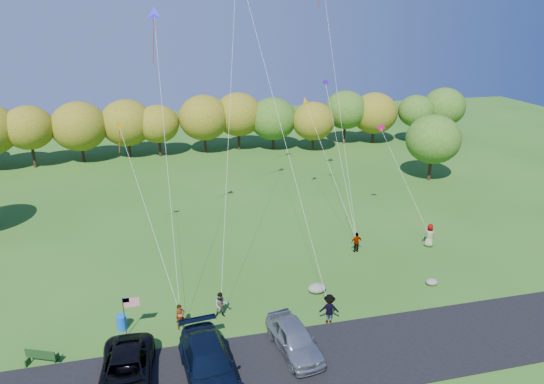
# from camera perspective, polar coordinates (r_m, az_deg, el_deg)

# --- Properties ---
(ground) EXTENTS (140.00, 140.00, 0.00)m
(ground) POSITION_cam_1_polar(r_m,az_deg,el_deg) (30.95, -0.82, -15.16)
(ground) COLOR #275919
(ground) RESTS_ON ground
(asphalt_lane) EXTENTS (44.00, 6.00, 0.06)m
(asphalt_lane) POSITION_cam_1_polar(r_m,az_deg,el_deg) (27.87, 1.09, -19.79)
(asphalt_lane) COLOR black
(asphalt_lane) RESTS_ON ground
(treeline) EXTENTS (76.71, 28.09, 8.08)m
(treeline) POSITION_cam_1_polar(r_m,az_deg,el_deg) (62.39, -6.23, 8.00)
(treeline) COLOR #3C2316
(treeline) RESTS_ON ground
(minivan_dark) EXTENTS (2.93, 5.88, 1.60)m
(minivan_dark) POSITION_cam_1_polar(r_m,az_deg,el_deg) (27.26, -16.79, -19.64)
(minivan_dark) COLOR black
(minivan_dark) RESTS_ON asphalt_lane
(minivan_navy) EXTENTS (3.08, 6.39, 1.80)m
(minivan_navy) POSITION_cam_1_polar(r_m,az_deg,el_deg) (26.78, -7.50, -19.38)
(minivan_navy) COLOR black
(minivan_navy) RESTS_ON asphalt_lane
(minivan_silver) EXTENTS (2.67, 5.13, 1.67)m
(minivan_silver) POSITION_cam_1_polar(r_m,az_deg,el_deg) (28.30, 2.65, -16.83)
(minivan_silver) COLOR #989CA2
(minivan_silver) RESTS_ON asphalt_lane
(flyer_a) EXTENTS (0.70, 0.59, 1.63)m
(flyer_a) POSITION_cam_1_polar(r_m,az_deg,el_deg) (30.57, -10.73, -14.21)
(flyer_a) COLOR #4C4C59
(flyer_a) RESTS_ON ground
(flyer_b) EXTENTS (0.88, 0.72, 1.71)m
(flyer_b) POSITION_cam_1_polar(r_m,az_deg,el_deg) (31.19, -6.02, -13.07)
(flyer_b) COLOR #4C4C59
(flyer_b) RESTS_ON ground
(flyer_c) EXTENTS (1.37, 0.98, 1.92)m
(flyer_c) POSITION_cam_1_polar(r_m,az_deg,el_deg) (30.69, 6.74, -13.49)
(flyer_c) COLOR #4C4C59
(flyer_c) RESTS_ON ground
(flyer_d) EXTENTS (1.01, 0.47, 1.68)m
(flyer_d) POSITION_cam_1_polar(r_m,az_deg,el_deg) (39.19, 9.92, -5.85)
(flyer_d) COLOR #4C4C59
(flyer_d) RESTS_ON ground
(flyer_e) EXTENTS (1.13, 1.03, 1.94)m
(flyer_e) POSITION_cam_1_polar(r_m,az_deg,el_deg) (41.46, 18.04, -4.88)
(flyer_e) COLOR #4C4C59
(flyer_e) RESTS_ON ground
(park_bench) EXTENTS (1.71, 0.94, 0.97)m
(park_bench) POSITION_cam_1_polar(r_m,az_deg,el_deg) (30.39, -25.54, -17.05)
(park_bench) COLOR #193D16
(park_bench) RESTS_ON ground
(trash_barrel) EXTENTS (0.62, 0.62, 0.93)m
(trash_barrel) POSITION_cam_1_polar(r_m,az_deg,el_deg) (31.53, -17.27, -14.45)
(trash_barrel) COLOR blue
(trash_barrel) RESTS_ON ground
(flag_assembly) EXTENTS (0.96, 0.62, 2.59)m
(flag_assembly) POSITION_cam_1_polar(r_m,az_deg,el_deg) (30.06, -16.53, -12.84)
(flag_assembly) COLOR black
(flag_assembly) RESTS_ON ground
(boulder_near) EXTENTS (1.26, 0.99, 0.63)m
(boulder_near) POSITION_cam_1_polar(r_m,az_deg,el_deg) (33.82, 5.30, -11.20)
(boulder_near) COLOR gray
(boulder_near) RESTS_ON ground
(boulder_far) EXTENTS (0.85, 0.71, 0.44)m
(boulder_far) POSITION_cam_1_polar(r_m,az_deg,el_deg) (36.33, 18.28, -10.02)
(boulder_far) COLOR gray
(boulder_far) RESTS_ON ground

